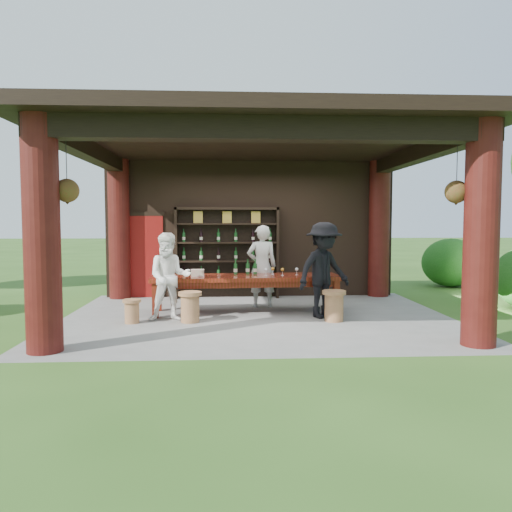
{
  "coord_description": "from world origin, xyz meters",
  "views": [
    {
      "loc": [
        -0.56,
        -9.5,
        1.84
      ],
      "look_at": [
        0.0,
        0.4,
        1.15
      ],
      "focal_mm": 35.0,
      "sensor_mm": 36.0,
      "label": 1
    }
  ],
  "objects": [
    {
      "name": "guest_man",
      "position": [
        1.27,
        -0.13,
        0.91
      ],
      "size": [
        1.36,
        1.17,
        1.83
      ],
      "primitive_type": "imported",
      "rotation": [
        0.0,
        0.0,
        0.52
      ],
      "color": "black",
      "rests_on": "ground"
    },
    {
      "name": "stool_near_right",
      "position": [
        1.39,
        -0.5,
        0.3
      ],
      "size": [
        0.43,
        0.43,
        0.57
      ],
      "rotation": [
        0.0,
        0.0,
        0.11
      ],
      "color": "#96603C",
      "rests_on": "ground"
    },
    {
      "name": "table_bottles",
      "position": [
        -0.18,
        0.77,
        0.9
      ],
      "size": [
        0.49,
        0.11,
        0.31
      ],
      "color": "#194C1E",
      "rests_on": "tasting_table"
    },
    {
      "name": "pavilion",
      "position": [
        -0.01,
        0.43,
        2.13
      ],
      "size": [
        7.5,
        6.0,
        3.6
      ],
      "color": "slate",
      "rests_on": "ground"
    },
    {
      "name": "host",
      "position": [
        0.17,
        1.13,
        0.88
      ],
      "size": [
        0.67,
        0.46,
        1.76
      ],
      "primitive_type": "imported",
      "rotation": [
        0.0,
        0.0,
        3.21
      ],
      "color": "beige",
      "rests_on": "ground"
    },
    {
      "name": "tasting_table",
      "position": [
        -0.2,
        0.49,
        0.64
      ],
      "size": [
        3.82,
        1.17,
        0.75
      ],
      "rotation": [
        0.0,
        0.0,
        0.05
      ],
      "color": "#511B0B",
      "rests_on": "ground"
    },
    {
      "name": "wine_shelf",
      "position": [
        -0.58,
        2.45,
        1.09
      ],
      "size": [
        2.47,
        0.38,
        2.17
      ],
      "color": "black",
      "rests_on": "ground"
    },
    {
      "name": "ground",
      "position": [
        0.0,
        0.0,
        0.0
      ],
      "size": [
        90.0,
        90.0,
        0.0
      ],
      "primitive_type": "plane",
      "color": "#2D5119",
      "rests_on": "ground"
    },
    {
      "name": "napkin_basket",
      "position": [
        -1.16,
        0.38,
        0.82
      ],
      "size": [
        0.27,
        0.19,
        0.14
      ],
      "primitive_type": "cube",
      "rotation": [
        0.0,
        0.0,
        0.05
      ],
      "color": "#BF6672",
      "rests_on": "tasting_table"
    },
    {
      "name": "stool_near_left",
      "position": [
        -1.25,
        -0.44,
        0.3
      ],
      "size": [
        0.43,
        0.43,
        0.56
      ],
      "rotation": [
        0.0,
        0.0,
        -0.37
      ],
      "color": "#96603C",
      "rests_on": "ground"
    },
    {
      "name": "guest_woman",
      "position": [
        -1.64,
        -0.28,
        0.82
      ],
      "size": [
        0.85,
        0.7,
        1.63
      ],
      "primitive_type": "imported",
      "rotation": [
        0.0,
        0.0,
        0.1
      ],
      "color": "white",
      "rests_on": "ground"
    },
    {
      "name": "shrubs",
      "position": [
        2.27,
        0.6,
        0.56
      ],
      "size": [
        15.69,
        8.5,
        1.36
      ],
      "color": "#194C14",
      "rests_on": "ground"
    },
    {
      "name": "table_glasses",
      "position": [
        0.49,
        0.54,
        0.82
      ],
      "size": [
        0.7,
        0.27,
        0.15
      ],
      "color": "silver",
      "rests_on": "tasting_table"
    },
    {
      "name": "stool_far_left",
      "position": [
        -2.3,
        -0.47,
        0.23
      ],
      "size": [
        0.33,
        0.33,
        0.43
      ],
      "rotation": [
        0.0,
        0.0,
        0.08
      ],
      "color": "#96603C",
      "rests_on": "ground"
    },
    {
      "name": "trees",
      "position": [
        3.2,
        1.37,
        3.37
      ],
      "size": [
        23.19,
        8.69,
        4.8
      ],
      "color": "#3F2819",
      "rests_on": "ground"
    }
  ]
}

